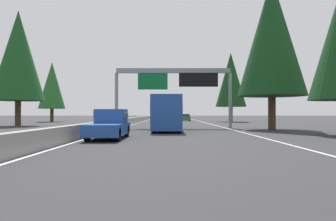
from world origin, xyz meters
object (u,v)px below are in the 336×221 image
at_px(pickup_far_center, 110,124).
at_px(conifer_right_near, 272,37).
at_px(bus_distant_a, 167,112).
at_px(conifer_right_mid, 231,80).
at_px(sedan_near_center, 180,116).
at_px(conifer_left_near, 18,56).
at_px(sign_gantry_overhead, 175,81).
at_px(conifer_left_mid, 52,85).
at_px(sedan_mid_center, 186,118).

bearing_deg(pickup_far_center, conifer_right_near, -52.33).
bearing_deg(bus_distant_a, conifer_right_mid, -21.67).
relative_size(sedan_near_center, conifer_left_near, 0.31).
relative_size(sign_gantry_overhead, conifer_left_mid, 1.13).
xyz_separation_m(sedan_mid_center, conifer_left_mid, (-7.67, 25.61, 6.15)).
distance_m(sedan_near_center, conifer_right_mid, 50.15).
relative_size(conifer_right_near, conifer_right_mid, 1.15).
distance_m(sign_gantry_overhead, sedan_mid_center, 33.69).
bearing_deg(pickup_far_center, conifer_left_mid, 24.71).
bearing_deg(conifer_left_near, sign_gantry_overhead, -104.59).
relative_size(pickup_far_center, conifer_right_mid, 0.43).
bearing_deg(conifer_left_near, pickup_far_center, -142.14).
xyz_separation_m(sedan_near_center, conifer_right_mid, (-48.98, -8.05, 7.17)).
distance_m(pickup_far_center, conifer_right_mid, 42.84).
bearing_deg(bus_distant_a, conifer_left_mid, 36.32).
distance_m(conifer_right_mid, conifer_left_mid, 33.60).
distance_m(sedan_mid_center, conifer_right_near, 38.44).
height_order(sign_gantry_overhead, bus_distant_a, sign_gantry_overhead).
bearing_deg(conifer_left_mid, conifer_left_near, -170.80).
xyz_separation_m(pickup_far_center, conifer_right_near, (10.57, -13.69, 8.11)).
bearing_deg(conifer_left_near, bus_distant_a, -116.47).
bearing_deg(sedan_near_center, sedan_mid_center, -179.89).
bearing_deg(conifer_left_mid, conifer_right_near, -132.45).
relative_size(sign_gantry_overhead, conifer_right_near, 0.86).
bearing_deg(conifer_right_near, conifer_right_mid, -3.07).
distance_m(sedan_mid_center, conifer_right_mid, 13.44).
relative_size(pickup_far_center, sedan_mid_center, 1.27).
height_order(bus_distant_a, conifer_left_mid, conifer_left_mid).
relative_size(sedan_near_center, conifer_right_mid, 0.34).
distance_m(pickup_far_center, bus_distant_a, 10.70).
relative_size(conifer_right_near, conifer_left_mid, 1.32).
distance_m(sedan_mid_center, conifer_left_mid, 27.43).
bearing_deg(conifer_right_near, conifer_left_near, 73.05).
distance_m(sedan_mid_center, sedan_near_center, 40.88).
xyz_separation_m(sedan_near_center, conifer_left_near, (-69.10, 22.20, 8.09)).
height_order(conifer_right_near, conifer_left_near, conifer_right_near).
bearing_deg(sedan_mid_center, conifer_right_mid, -135.46).
relative_size(conifer_left_near, conifer_left_mid, 1.28).
height_order(sign_gantry_overhead, pickup_far_center, sign_gantry_overhead).
height_order(pickup_far_center, sedan_near_center, pickup_far_center).
bearing_deg(sign_gantry_overhead, sedan_near_center, -2.16).
bearing_deg(sedan_near_center, sign_gantry_overhead, 177.84).
relative_size(sedan_near_center, conifer_right_near, 0.30).
xyz_separation_m(pickup_far_center, conifer_left_mid, (39.87, 18.35, 5.92)).
distance_m(bus_distant_a, conifer_left_near, 21.92).
bearing_deg(conifer_right_mid, pickup_far_center, 158.88).
height_order(sedan_near_center, conifer_left_near, conifer_left_near).
relative_size(sign_gantry_overhead, sedan_mid_center, 2.88).
xyz_separation_m(sign_gantry_overhead, sedan_mid_center, (33.27, -2.87, -4.46)).
height_order(sedan_near_center, conifer_right_near, conifer_right_near).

